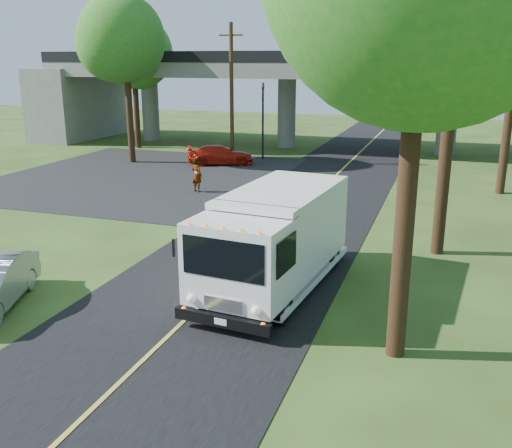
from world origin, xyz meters
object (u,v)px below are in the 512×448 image
at_px(utility_pole, 232,93).
at_px(step_van, 275,237).
at_px(traffic_signal, 263,113).
at_px(tree_left_lot, 127,40).
at_px(tree_left_far, 134,49).
at_px(pedestrian, 197,175).
at_px(red_sedan, 220,155).

distance_m(utility_pole, step_van, 22.20).
xyz_separation_m(traffic_signal, tree_left_lot, (-7.79, -4.16, 4.70)).
distance_m(traffic_signal, utility_pole, 2.86).
relative_size(traffic_signal, tree_left_far, 0.53).
distance_m(utility_pole, tree_left_lot, 7.43).
bearing_deg(traffic_signal, utility_pole, -126.87).
distance_m(traffic_signal, pedestrian, 11.07).
bearing_deg(tree_left_lot, utility_pole, 18.97).
xyz_separation_m(tree_left_lot, tree_left_far, (-3.00, 6.00, -0.45)).
bearing_deg(step_van, tree_left_far, 133.07).
bearing_deg(traffic_signal, red_sedan, -125.33).
relative_size(step_van, red_sedan, 1.68).
bearing_deg(step_van, utility_pole, 119.87).
relative_size(traffic_signal, utility_pole, 0.58).
distance_m(utility_pole, pedestrian, 9.68).
height_order(traffic_signal, step_van, traffic_signal).
bearing_deg(red_sedan, tree_left_far, 39.41).
xyz_separation_m(utility_pole, tree_left_lot, (-6.29, -2.16, 3.31)).
relative_size(utility_pole, tree_left_lot, 0.86).
xyz_separation_m(tree_left_lot, red_sedan, (5.77, 1.31, -7.27)).
xyz_separation_m(traffic_signal, step_van, (7.60, -22.03, -1.57)).
height_order(utility_pole, red_sedan, utility_pole).
xyz_separation_m(red_sedan, pedestrian, (1.94, -7.97, 0.27)).
distance_m(tree_left_far, pedestrian, 17.84).
relative_size(utility_pole, tree_left_far, 0.91).
bearing_deg(tree_left_lot, step_van, -49.25).
distance_m(utility_pole, red_sedan, 4.09).
bearing_deg(tree_left_lot, red_sedan, 12.75).
bearing_deg(utility_pole, step_van, -65.57).
distance_m(red_sedan, pedestrian, 8.21).
relative_size(utility_pole, pedestrian, 4.99).
bearing_deg(pedestrian, traffic_signal, -68.47).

